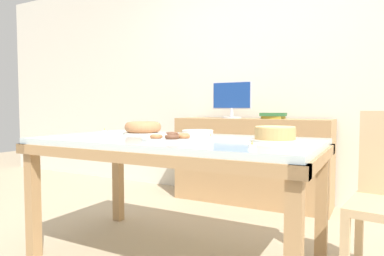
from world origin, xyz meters
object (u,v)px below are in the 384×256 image
(tealight_near_cakes, at_px, (271,136))
(tealight_centre, at_px, (210,137))
(plate_stack, at_px, (198,133))
(book_stack, at_px, (273,116))
(cake_chocolate_round, at_px, (275,134))
(pastry_platter, at_px, (171,138))
(computer_monitor, at_px, (232,100))
(tealight_near_front, at_px, (175,135))
(tealight_left_edge, at_px, (252,146))
(cake_golden_bundt, at_px, (143,128))
(tealight_right_edge, at_px, (104,131))

(tealight_near_cakes, bearing_deg, tealight_centre, -138.09)
(plate_stack, bearing_deg, book_stack, 82.13)
(book_stack, relative_size, cake_chocolate_round, 0.90)
(pastry_platter, distance_m, plate_stack, 0.33)
(cake_chocolate_round, bearing_deg, pastry_platter, -159.99)
(computer_monitor, distance_m, pastry_platter, 1.64)
(cake_chocolate_round, bearing_deg, tealight_near_cakes, 110.42)
(tealight_near_front, bearing_deg, book_stack, 78.05)
(tealight_near_front, xyz_separation_m, tealight_left_edge, (0.66, -0.39, 0.00))
(tealight_centre, bearing_deg, cake_chocolate_round, 2.27)
(computer_monitor, xyz_separation_m, tealight_left_edge, (0.80, -1.76, -0.26))
(computer_monitor, distance_m, tealight_near_front, 1.40)
(cake_golden_bundt, distance_m, tealight_right_edge, 0.35)
(cake_chocolate_round, xyz_separation_m, cake_golden_bundt, (-0.98, 0.10, 0.00))
(cake_golden_bundt, distance_m, tealight_centre, 0.60)
(computer_monitor, height_order, tealight_left_edge, computer_monitor)
(computer_monitor, relative_size, tealight_near_front, 10.60)
(book_stack, distance_m, tealight_near_front, 1.40)
(tealight_left_edge, bearing_deg, tealight_right_edge, 161.51)
(cake_golden_bundt, relative_size, tealight_centre, 7.17)
(cake_golden_bundt, bearing_deg, tealight_left_edge, -25.31)
(book_stack, bearing_deg, cake_chocolate_round, -74.64)
(book_stack, relative_size, plate_stack, 1.18)
(tealight_near_front, xyz_separation_m, tealight_right_edge, (-0.66, 0.05, 0.00))
(tealight_right_edge, bearing_deg, computer_monitor, 68.43)
(book_stack, bearing_deg, tealight_left_edge, -78.10)
(plate_stack, height_order, tealight_near_cakes, plate_stack)
(computer_monitor, relative_size, cake_golden_bundt, 1.48)
(cake_golden_bundt, xyz_separation_m, tealight_right_edge, (-0.35, -0.02, -0.03))
(tealight_near_cakes, bearing_deg, computer_monitor, 122.34)
(book_stack, height_order, tealight_centre, book_stack)
(computer_monitor, xyz_separation_m, pastry_platter, (0.26, -1.60, -0.26))
(tealight_left_edge, bearing_deg, tealight_near_front, 149.42)
(computer_monitor, xyz_separation_m, book_stack, (0.43, 0.00, -0.16))
(cake_chocolate_round, distance_m, tealight_left_edge, 0.37)
(book_stack, height_order, cake_chocolate_round, book_stack)
(tealight_centre, distance_m, tealight_left_edge, 0.52)
(computer_monitor, xyz_separation_m, tealight_near_front, (0.14, -1.37, -0.26))
(pastry_platter, relative_size, plate_stack, 1.68)
(cake_chocolate_round, height_order, tealight_centre, cake_chocolate_round)
(tealight_near_cakes, bearing_deg, cake_chocolate_round, -69.58)
(pastry_platter, bearing_deg, book_stack, 83.77)
(computer_monitor, bearing_deg, book_stack, 0.18)
(book_stack, xyz_separation_m, tealight_right_edge, (-0.95, -1.32, -0.11))
(cake_golden_bundt, bearing_deg, book_stack, 65.17)
(tealight_near_front, bearing_deg, tealight_right_edge, 175.48)
(cake_chocolate_round, xyz_separation_m, tealight_right_edge, (-1.34, 0.08, -0.03))
(pastry_platter, relative_size, tealight_centre, 8.82)
(plate_stack, bearing_deg, pastry_platter, -89.97)
(cake_chocolate_round, height_order, tealight_near_front, cake_chocolate_round)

